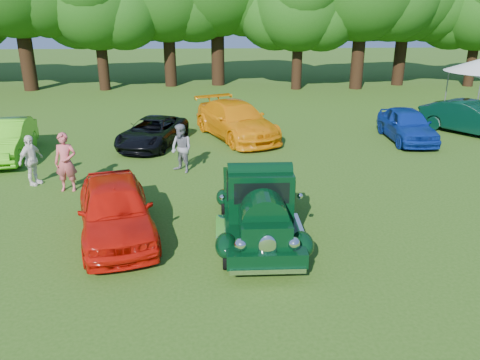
{
  "coord_description": "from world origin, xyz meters",
  "views": [
    {
      "loc": [
        -0.17,
        -10.6,
        5.46
      ],
      "look_at": [
        0.4,
        1.25,
        1.1
      ],
      "focal_mm": 35.0,
      "sensor_mm": 36.0,
      "label": 1
    }
  ],
  "objects_px": {
    "back_car_blue": "(407,125)",
    "spectator_white": "(31,160)",
    "spectator_grey": "(181,149)",
    "hero_pickup": "(259,206)",
    "back_car_orange": "(236,120)",
    "back_car_black": "(153,132)",
    "back_car_lime": "(6,140)",
    "red_convertible": "(115,209)",
    "spectator_pink": "(66,162)",
    "back_car_green": "(470,118)"
  },
  "relations": [
    {
      "from": "back_car_lime",
      "to": "back_car_green",
      "type": "height_order",
      "value": "back_car_green"
    },
    {
      "from": "red_convertible",
      "to": "spectator_grey",
      "type": "bearing_deg",
      "value": 59.62
    },
    {
      "from": "back_car_lime",
      "to": "back_car_black",
      "type": "distance_m",
      "value": 5.6
    },
    {
      "from": "spectator_grey",
      "to": "spectator_white",
      "type": "xyz_separation_m",
      "value": [
        -4.79,
        -1.03,
        -0.03
      ]
    },
    {
      "from": "hero_pickup",
      "to": "back_car_orange",
      "type": "bearing_deg",
      "value": 91.05
    },
    {
      "from": "hero_pickup",
      "to": "spectator_white",
      "type": "xyz_separation_m",
      "value": [
        -7.06,
        4.0,
        0.04
      ]
    },
    {
      "from": "back_car_lime",
      "to": "back_car_orange",
      "type": "distance_m",
      "value": 9.33
    },
    {
      "from": "back_car_black",
      "to": "spectator_grey",
      "type": "relative_size",
      "value": 2.45
    },
    {
      "from": "spectator_grey",
      "to": "spectator_pink",
      "type": "bearing_deg",
      "value": -112.2
    },
    {
      "from": "spectator_grey",
      "to": "spectator_white",
      "type": "distance_m",
      "value": 4.9
    },
    {
      "from": "back_car_lime",
      "to": "back_car_orange",
      "type": "xyz_separation_m",
      "value": [
        8.96,
        2.61,
        0.07
      ]
    },
    {
      "from": "hero_pickup",
      "to": "back_car_black",
      "type": "relative_size",
      "value": 1.12
    },
    {
      "from": "hero_pickup",
      "to": "spectator_white",
      "type": "distance_m",
      "value": 8.12
    },
    {
      "from": "hero_pickup",
      "to": "back_car_green",
      "type": "height_order",
      "value": "hero_pickup"
    },
    {
      "from": "back_car_orange",
      "to": "spectator_pink",
      "type": "bearing_deg",
      "value": -155.4
    },
    {
      "from": "hero_pickup",
      "to": "red_convertible",
      "type": "height_order",
      "value": "hero_pickup"
    },
    {
      "from": "red_convertible",
      "to": "back_car_black",
      "type": "distance_m",
      "value": 8.37
    },
    {
      "from": "red_convertible",
      "to": "back_car_orange",
      "type": "xyz_separation_m",
      "value": [
        3.41,
        9.51,
        0.05
      ]
    },
    {
      "from": "back_car_orange",
      "to": "spectator_white",
      "type": "height_order",
      "value": "spectator_white"
    },
    {
      "from": "spectator_grey",
      "to": "hero_pickup",
      "type": "bearing_deg",
      "value": -22.91
    },
    {
      "from": "back_car_blue",
      "to": "spectator_pink",
      "type": "xyz_separation_m",
      "value": [
        -13.01,
        -5.4,
        0.24
      ]
    },
    {
      "from": "back_car_orange",
      "to": "back_car_lime",
      "type": "bearing_deg",
      "value": 172.67
    },
    {
      "from": "red_convertible",
      "to": "back_car_lime",
      "type": "xyz_separation_m",
      "value": [
        -5.55,
        6.9,
        -0.02
      ]
    },
    {
      "from": "back_car_black",
      "to": "spectator_white",
      "type": "height_order",
      "value": "spectator_white"
    },
    {
      "from": "spectator_grey",
      "to": "back_car_blue",
      "type": "bearing_deg",
      "value": 64.4
    },
    {
      "from": "back_car_orange",
      "to": "spectator_grey",
      "type": "height_order",
      "value": "spectator_grey"
    },
    {
      "from": "back_car_green",
      "to": "spectator_white",
      "type": "xyz_separation_m",
      "value": [
        -17.69,
        -5.86,
        0.1
      ]
    },
    {
      "from": "back_car_green",
      "to": "spectator_grey",
      "type": "xyz_separation_m",
      "value": [
        -12.9,
        -4.83,
        0.12
      ]
    },
    {
      "from": "back_car_blue",
      "to": "spectator_grey",
      "type": "xyz_separation_m",
      "value": [
        -9.52,
        -3.77,
        0.15
      ]
    },
    {
      "from": "red_convertible",
      "to": "back_car_green",
      "type": "bearing_deg",
      "value": 19.04
    },
    {
      "from": "back_car_blue",
      "to": "spectator_grey",
      "type": "distance_m",
      "value": 10.24
    },
    {
      "from": "red_convertible",
      "to": "back_car_lime",
      "type": "bearing_deg",
      "value": 113.44
    },
    {
      "from": "red_convertible",
      "to": "spectator_white",
      "type": "relative_size",
      "value": 2.61
    },
    {
      "from": "back_car_blue",
      "to": "spectator_white",
      "type": "bearing_deg",
      "value": -159.93
    },
    {
      "from": "red_convertible",
      "to": "back_car_orange",
      "type": "distance_m",
      "value": 10.11
    },
    {
      "from": "red_convertible",
      "to": "back_car_black",
      "type": "xyz_separation_m",
      "value": [
        -0.15,
        8.37,
        -0.16
      ]
    },
    {
      "from": "back_car_blue",
      "to": "spectator_grey",
      "type": "height_order",
      "value": "spectator_grey"
    },
    {
      "from": "hero_pickup",
      "to": "back_car_black",
      "type": "height_order",
      "value": "hero_pickup"
    },
    {
      "from": "back_car_orange",
      "to": "back_car_blue",
      "type": "relative_size",
      "value": 1.31
    },
    {
      "from": "back_car_green",
      "to": "spectator_pink",
      "type": "relative_size",
      "value": 2.38
    },
    {
      "from": "spectator_pink",
      "to": "spectator_white",
      "type": "xyz_separation_m",
      "value": [
        -1.3,
        0.6,
        -0.11
      ]
    },
    {
      "from": "back_car_black",
      "to": "spectator_white",
      "type": "xyz_separation_m",
      "value": [
        -3.33,
        -4.51,
        0.25
      ]
    },
    {
      "from": "back_car_green",
      "to": "spectator_pink",
      "type": "bearing_deg",
      "value": 165.14
    },
    {
      "from": "spectator_pink",
      "to": "spectator_white",
      "type": "relative_size",
      "value": 1.13
    },
    {
      "from": "red_convertible",
      "to": "spectator_white",
      "type": "distance_m",
      "value": 5.2
    },
    {
      "from": "hero_pickup",
      "to": "red_convertible",
      "type": "distance_m",
      "value": 3.59
    },
    {
      "from": "back_car_blue",
      "to": "spectator_pink",
      "type": "bearing_deg",
      "value": -155.94
    },
    {
      "from": "red_convertible",
      "to": "spectator_white",
      "type": "xyz_separation_m",
      "value": [
        -3.47,
        3.86,
        0.09
      ]
    },
    {
      "from": "back_car_lime",
      "to": "spectator_pink",
      "type": "bearing_deg",
      "value": -56.48
    },
    {
      "from": "back_car_orange",
      "to": "spectator_white",
      "type": "xyz_separation_m",
      "value": [
        -6.89,
        -5.65,
        0.05
      ]
    }
  ]
}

